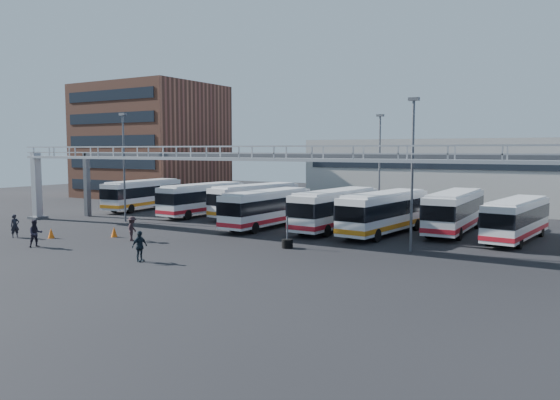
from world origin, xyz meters
The scene contains 22 objects.
ground centered at (0.00, 0.00, 0.00)m, with size 140.00×140.00×0.00m, color black.
gantry centered at (0.00, 5.87, 5.51)m, with size 51.40×5.15×7.10m.
apartment_building centered at (-34.00, 30.00, 8.00)m, with size 18.00×15.00×16.00m, color brown.
warehouse centered at (12.00, 38.00, 4.00)m, with size 42.00×14.00×8.00m, color #9E9E99.
light_pole_left centered at (-16.00, 8.00, 5.73)m, with size 0.70×0.35×10.21m.
light_pole_mid centered at (12.00, 7.00, 5.73)m, with size 0.70×0.35×10.21m.
light_pole_back centered at (4.00, 22.00, 5.73)m, with size 0.70×0.35×10.21m.
bus_0 centered at (-22.05, 16.34, 1.86)m, with size 3.72×11.25×3.35m.
bus_2 centered at (-12.72, 15.49, 1.83)m, with size 2.96×10.98×3.31m.
bus_3 centered at (-7.28, 17.15, 1.84)m, with size 4.25×11.21×3.32m.
bus_4 centered at (-2.24, 11.45, 1.82)m, with size 2.84×10.89×3.29m.
bus_5 centered at (3.52, 13.13, 1.89)m, with size 3.18×11.39×3.42m.
bus_6 centered at (7.91, 13.01, 1.90)m, with size 3.78×11.49×3.43m.
bus_7 centered at (12.50, 16.77, 1.89)m, with size 2.83×11.29×3.41m.
bus_8 centered at (17.41, 15.22, 1.74)m, with size 3.49×10.56×3.15m.
pedestrian_a centered at (-16.18, -3.12, 0.91)m, with size 0.66×0.44×1.82m, color black.
pedestrian_b centered at (-11.03, -4.92, 0.97)m, with size 0.94×0.73×1.93m, color #241F2B.
pedestrian_c centered at (-7.17, 0.45, 0.92)m, with size 1.19×0.68×1.84m, color #322124.
pedestrian_d centered at (-1.09, -4.77, 0.95)m, with size 1.11×0.46×1.90m, color #19242D.
cone_left centered at (-13.49, -1.90, 0.39)m, with size 0.49×0.49×0.79m, color orange.
cone_right centered at (-9.77, 1.02, 0.40)m, with size 0.50×0.50×0.80m, color orange.
tire_stack centered at (4.25, 3.89, 0.37)m, with size 0.78×0.78×2.22m.
Camera 1 is at (23.16, -28.36, 6.80)m, focal length 35.00 mm.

